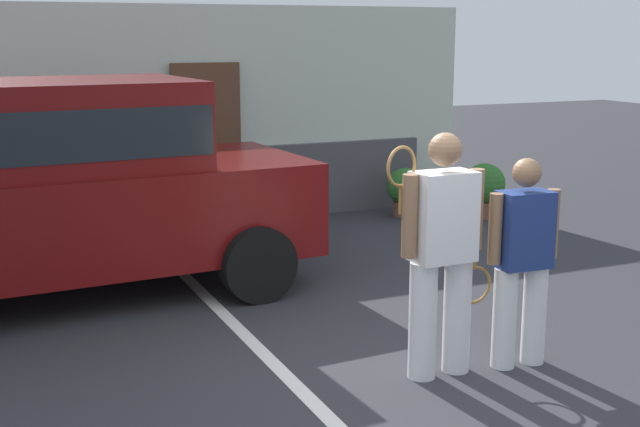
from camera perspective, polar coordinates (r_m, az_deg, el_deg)
ground_plane at (r=6.06m, az=5.18°, el=-11.93°), size 40.00×40.00×0.00m
parking_stripe_1 at (r=7.11m, az=-5.13°, el=-8.20°), size 0.12×4.40×0.01m
house_frontage at (r=11.07m, az=-9.57°, el=6.07°), size 8.18×0.40×2.83m
parked_suv at (r=8.15m, az=-17.81°, el=2.23°), size 4.70×2.37×2.05m
tennis_player_man at (r=6.09m, az=8.25°, el=-2.56°), size 0.80×0.29×1.79m
tennis_player_woman at (r=6.41m, az=13.52°, el=-3.12°), size 0.85×0.27×1.58m
potted_plant_by_porch at (r=11.55m, az=5.80°, el=1.63°), size 0.51×0.51×0.67m
potted_plant_secondary at (r=11.63m, az=11.10°, el=1.75°), size 0.56×0.56×0.74m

